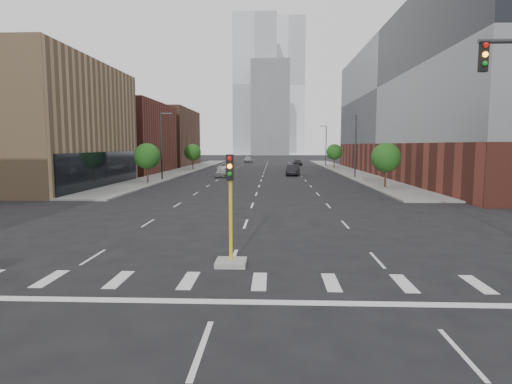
# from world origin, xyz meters

# --- Properties ---
(sidewalk_left_far) EXTENTS (5.00, 92.00, 0.15)m
(sidewalk_left_far) POSITION_xyz_m (-15.00, 74.00, 0.07)
(sidewalk_left_far) COLOR gray
(sidewalk_left_far) RESTS_ON ground
(sidewalk_right_far) EXTENTS (5.00, 92.00, 0.15)m
(sidewalk_right_far) POSITION_xyz_m (15.00, 74.00, 0.07)
(sidewalk_right_far) COLOR gray
(sidewalk_right_far) RESTS_ON ground
(building_left_mid) EXTENTS (20.00, 24.00, 14.00)m
(building_left_mid) POSITION_xyz_m (-27.50, 40.00, 7.00)
(building_left_mid) COLOR #A3825C
(building_left_mid) RESTS_ON ground
(building_left_far_a) EXTENTS (20.00, 22.00, 12.00)m
(building_left_far_a) POSITION_xyz_m (-27.50, 66.00, 6.00)
(building_left_far_a) COLOR brown
(building_left_far_a) RESTS_ON ground
(building_left_far_b) EXTENTS (20.00, 24.00, 13.00)m
(building_left_far_b) POSITION_xyz_m (-27.50, 92.00, 6.50)
(building_left_far_b) COLOR brown
(building_left_far_b) RESTS_ON ground
(building_right_main) EXTENTS (24.00, 70.00, 22.00)m
(building_right_main) POSITION_xyz_m (29.50, 60.00, 11.00)
(building_right_main) COLOR brown
(building_right_main) RESTS_ON ground
(tower_left) EXTENTS (22.00, 22.00, 70.00)m
(tower_left) POSITION_xyz_m (-8.00, 220.00, 35.00)
(tower_left) COLOR #B2B7BC
(tower_left) RESTS_ON ground
(tower_right) EXTENTS (20.00, 20.00, 80.00)m
(tower_right) POSITION_xyz_m (10.00, 260.00, 40.00)
(tower_right) COLOR #B2B7BC
(tower_right) RESTS_ON ground
(tower_mid) EXTENTS (18.00, 18.00, 44.00)m
(tower_mid) POSITION_xyz_m (0.00, 200.00, 22.00)
(tower_mid) COLOR slate
(tower_mid) RESTS_ON ground
(median_traffic_signal) EXTENTS (1.20, 1.20, 4.40)m
(median_traffic_signal) POSITION_xyz_m (0.00, 8.97, 0.97)
(median_traffic_signal) COLOR #999993
(median_traffic_signal) RESTS_ON ground
(streetlight_right_a) EXTENTS (1.60, 0.22, 9.07)m
(streetlight_right_a) POSITION_xyz_m (13.41, 55.00, 5.01)
(streetlight_right_a) COLOR #2D2D30
(streetlight_right_a) RESTS_ON ground
(streetlight_right_b) EXTENTS (1.60, 0.22, 9.07)m
(streetlight_right_b) POSITION_xyz_m (13.41, 90.00, 5.01)
(streetlight_right_b) COLOR #2D2D30
(streetlight_right_b) RESTS_ON ground
(streetlight_left) EXTENTS (1.60, 0.22, 9.07)m
(streetlight_left) POSITION_xyz_m (-13.41, 50.00, 5.01)
(streetlight_left) COLOR #2D2D30
(streetlight_left) RESTS_ON ground
(tree_left_near) EXTENTS (3.20, 3.20, 4.85)m
(tree_left_near) POSITION_xyz_m (-14.00, 45.00, 3.39)
(tree_left_near) COLOR #382619
(tree_left_near) RESTS_ON ground
(tree_left_far) EXTENTS (3.20, 3.20, 4.85)m
(tree_left_far) POSITION_xyz_m (-14.00, 75.00, 3.39)
(tree_left_far) COLOR #382619
(tree_left_far) RESTS_ON ground
(tree_right_near) EXTENTS (3.20, 3.20, 4.85)m
(tree_right_near) POSITION_xyz_m (14.00, 40.00, 3.39)
(tree_right_near) COLOR #382619
(tree_right_near) RESTS_ON ground
(tree_right_far) EXTENTS (3.20, 3.20, 4.85)m
(tree_right_far) POSITION_xyz_m (14.00, 80.00, 3.39)
(tree_right_far) COLOR #382619
(tree_right_far) RESTS_ON ground
(car_near_left) EXTENTS (1.88, 4.23, 1.41)m
(car_near_left) POSITION_xyz_m (-6.08, 56.10, 0.71)
(car_near_left) COLOR #9C9DA0
(car_near_left) RESTS_ON ground
(car_mid_right) EXTENTS (2.48, 5.36, 1.70)m
(car_mid_right) POSITION_xyz_m (4.75, 59.83, 0.85)
(car_mid_right) COLOR black
(car_mid_right) RESTS_ON ground
(car_far_left) EXTENTS (2.85, 5.18, 1.37)m
(car_far_left) POSITION_xyz_m (-7.30, 71.21, 0.69)
(car_far_left) COLOR silver
(car_far_left) RESTS_ON ground
(car_deep_right) EXTENTS (2.05, 4.75, 1.36)m
(car_deep_right) POSITION_xyz_m (7.35, 93.89, 0.68)
(car_deep_right) COLOR black
(car_deep_right) RESTS_ON ground
(car_distant) EXTENTS (2.17, 5.11, 1.72)m
(car_distant) POSITION_xyz_m (-5.30, 110.22, 0.86)
(car_distant) COLOR #A4A5A9
(car_distant) RESTS_ON ground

